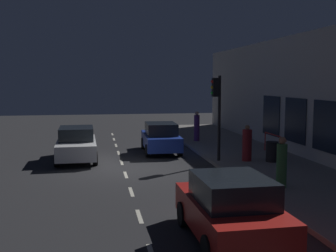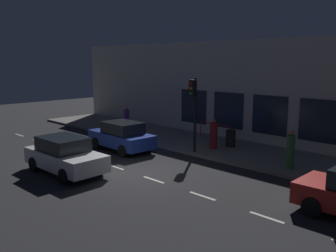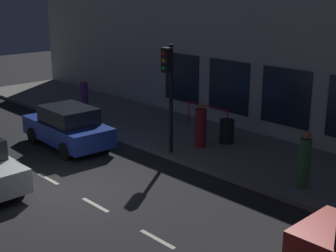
{
  "view_description": "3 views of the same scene",
  "coord_description": "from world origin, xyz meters",
  "px_view_note": "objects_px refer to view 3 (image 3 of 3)",
  "views": [
    {
      "loc": [
        -1.15,
        -17.29,
        3.74
      ],
      "look_at": [
        1.88,
        -0.11,
        1.85
      ],
      "focal_mm": 44.11,
      "sensor_mm": 36.0,
      "label": 1
    },
    {
      "loc": [
        -9.79,
        -11.58,
        4.84
      ],
      "look_at": [
        3.57,
        1.71,
        1.46
      ],
      "focal_mm": 39.02,
      "sensor_mm": 36.0,
      "label": 2
    },
    {
      "loc": [
        -6.92,
        -11.4,
        5.85
      ],
      "look_at": [
        2.98,
        -0.78,
        1.66
      ],
      "focal_mm": 51.65,
      "sensor_mm": 36.0,
      "label": 3
    }
  ],
  "objects_px": {
    "parked_car_0": "(68,127)",
    "pedestrian_2": "(201,127)",
    "pedestrian_1": "(84,99)",
    "traffic_light": "(169,79)",
    "trash_bin": "(227,131)",
    "pedestrian_0": "(304,161)"
  },
  "relations": [
    {
      "from": "pedestrian_0",
      "to": "trash_bin",
      "type": "height_order",
      "value": "pedestrian_0"
    },
    {
      "from": "parked_car_0",
      "to": "trash_bin",
      "type": "distance_m",
      "value": 6.0
    },
    {
      "from": "pedestrian_0",
      "to": "trash_bin",
      "type": "relative_size",
      "value": 1.91
    },
    {
      "from": "parked_car_0",
      "to": "pedestrian_0",
      "type": "height_order",
      "value": "pedestrian_0"
    },
    {
      "from": "pedestrian_2",
      "to": "trash_bin",
      "type": "height_order",
      "value": "pedestrian_2"
    },
    {
      "from": "pedestrian_1",
      "to": "pedestrian_2",
      "type": "bearing_deg",
      "value": -177.4
    },
    {
      "from": "pedestrian_2",
      "to": "trash_bin",
      "type": "xyz_separation_m",
      "value": [
        1.04,
        -0.38,
        -0.28
      ]
    },
    {
      "from": "pedestrian_1",
      "to": "traffic_light",
      "type": "bearing_deg",
      "value": 170.59
    },
    {
      "from": "pedestrian_0",
      "to": "pedestrian_2",
      "type": "bearing_deg",
      "value": -140.36
    },
    {
      "from": "pedestrian_1",
      "to": "trash_bin",
      "type": "xyz_separation_m",
      "value": [
        1.75,
        -6.94,
        -0.38
      ]
    },
    {
      "from": "traffic_light",
      "to": "pedestrian_2",
      "type": "distance_m",
      "value": 2.36
    },
    {
      "from": "parked_car_0",
      "to": "pedestrian_0",
      "type": "xyz_separation_m",
      "value": [
        2.83,
        -8.34,
        0.17
      ]
    },
    {
      "from": "pedestrian_0",
      "to": "traffic_light",
      "type": "bearing_deg",
      "value": -124.44
    },
    {
      "from": "pedestrian_1",
      "to": "pedestrian_2",
      "type": "xyz_separation_m",
      "value": [
        0.71,
        -6.56,
        -0.09
      ]
    },
    {
      "from": "traffic_light",
      "to": "pedestrian_0",
      "type": "distance_m",
      "value": 5.34
    },
    {
      "from": "parked_car_0",
      "to": "trash_bin",
      "type": "height_order",
      "value": "parked_car_0"
    },
    {
      "from": "parked_car_0",
      "to": "pedestrian_2",
      "type": "xyz_separation_m",
      "value": [
        3.37,
        -3.68,
        0.1
      ]
    },
    {
      "from": "pedestrian_1",
      "to": "trash_bin",
      "type": "bearing_deg",
      "value": -169.43
    },
    {
      "from": "traffic_light",
      "to": "pedestrian_0",
      "type": "relative_size",
      "value": 2.22
    },
    {
      "from": "parked_car_0",
      "to": "pedestrian_0",
      "type": "relative_size",
      "value": 2.33
    },
    {
      "from": "traffic_light",
      "to": "parked_car_0",
      "type": "bearing_deg",
      "value": 120.72
    },
    {
      "from": "traffic_light",
      "to": "pedestrian_1",
      "type": "bearing_deg",
      "value": 84.16
    }
  ]
}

